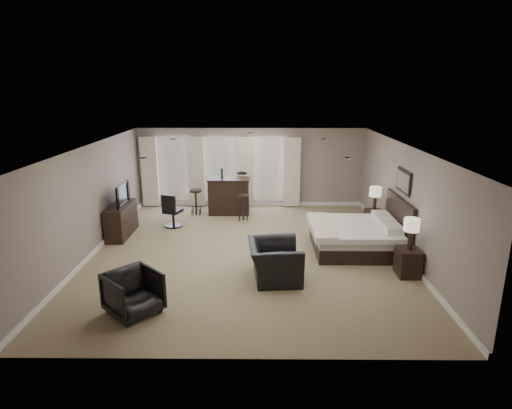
{
  "coord_description": "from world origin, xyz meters",
  "views": [
    {
      "loc": [
        0.29,
        -9.78,
        3.96
      ],
      "look_at": [
        0.2,
        0.4,
        1.1
      ],
      "focal_mm": 30.0,
      "sensor_mm": 36.0,
      "label": 1
    }
  ],
  "objects_px": {
    "lamp_near": "(411,234)",
    "bar_stool_right": "(243,207)",
    "tv": "(120,202)",
    "nightstand_near": "(408,262)",
    "bar_counter": "(229,196)",
    "lamp_far": "(375,199)",
    "bar_stool_left": "(196,202)",
    "desk_chair": "(173,210)",
    "bed": "(353,224)",
    "armchair_far": "(133,291)",
    "armchair_near": "(274,255)",
    "nightstand_far": "(373,221)",
    "dresser": "(122,220)"
  },
  "relations": [
    {
      "from": "bed",
      "to": "armchair_far",
      "type": "height_order",
      "value": "bed"
    },
    {
      "from": "nightstand_far",
      "to": "bar_stool_left",
      "type": "height_order",
      "value": "bar_stool_left"
    },
    {
      "from": "lamp_near",
      "to": "dresser",
      "type": "distance_m",
      "value": 7.37
    },
    {
      "from": "dresser",
      "to": "bar_stool_left",
      "type": "distance_m",
      "value": 2.58
    },
    {
      "from": "tv",
      "to": "lamp_far",
      "type": "bearing_deg",
      "value": -86.55
    },
    {
      "from": "nightstand_near",
      "to": "desk_chair",
      "type": "relative_size",
      "value": 0.61
    },
    {
      "from": "tv",
      "to": "bar_stool_left",
      "type": "bearing_deg",
      "value": -42.47
    },
    {
      "from": "lamp_near",
      "to": "bar_stool_right",
      "type": "distance_m",
      "value": 5.36
    },
    {
      "from": "bar_stool_right",
      "to": "desk_chair",
      "type": "xyz_separation_m",
      "value": [
        -2.0,
        -0.64,
        0.1
      ]
    },
    {
      "from": "armchair_far",
      "to": "desk_chair",
      "type": "xyz_separation_m",
      "value": [
        -0.25,
        4.88,
        0.06
      ]
    },
    {
      "from": "nightstand_near",
      "to": "dresser",
      "type": "distance_m",
      "value": 7.35
    },
    {
      "from": "lamp_near",
      "to": "bar_counter",
      "type": "relative_size",
      "value": 0.52
    },
    {
      "from": "lamp_near",
      "to": "nightstand_near",
      "type": "bearing_deg",
      "value": 0.0
    },
    {
      "from": "nightstand_far",
      "to": "bar_stool_left",
      "type": "distance_m",
      "value": 5.39
    },
    {
      "from": "armchair_near",
      "to": "desk_chair",
      "type": "distance_m",
      "value": 4.42
    },
    {
      "from": "nightstand_near",
      "to": "armchair_near",
      "type": "xyz_separation_m",
      "value": [
        -2.87,
        -0.19,
        0.24
      ]
    },
    {
      "from": "desk_chair",
      "to": "bar_stool_left",
      "type": "bearing_deg",
      "value": -92.68
    },
    {
      "from": "tv",
      "to": "desk_chair",
      "type": "bearing_deg",
      "value": -58.91
    },
    {
      "from": "lamp_near",
      "to": "bar_stool_left",
      "type": "distance_m",
      "value": 6.81
    },
    {
      "from": "lamp_near",
      "to": "armchair_near",
      "type": "bearing_deg",
      "value": -176.28
    },
    {
      "from": "nightstand_far",
      "to": "armchair_far",
      "type": "distance_m",
      "value": 7.07
    },
    {
      "from": "tv",
      "to": "bar_counter",
      "type": "height_order",
      "value": "bar_counter"
    },
    {
      "from": "bar_counter",
      "to": "bar_stool_right",
      "type": "bearing_deg",
      "value": -55.37
    },
    {
      "from": "lamp_far",
      "to": "armchair_near",
      "type": "distance_m",
      "value": 4.23
    },
    {
      "from": "bar_stool_right",
      "to": "bar_counter",
      "type": "bearing_deg",
      "value": 124.63
    },
    {
      "from": "nightstand_far",
      "to": "bar_stool_left",
      "type": "bearing_deg",
      "value": 163.95
    },
    {
      "from": "bar_stool_right",
      "to": "lamp_near",
      "type": "bearing_deg",
      "value": -46.54
    },
    {
      "from": "dresser",
      "to": "bar_stool_left",
      "type": "height_order",
      "value": "dresser"
    },
    {
      "from": "nightstand_far",
      "to": "tv",
      "type": "distance_m",
      "value": 6.96
    },
    {
      "from": "lamp_near",
      "to": "lamp_far",
      "type": "xyz_separation_m",
      "value": [
        0.0,
        2.9,
        -0.01
      ]
    },
    {
      "from": "bed",
      "to": "lamp_far",
      "type": "xyz_separation_m",
      "value": [
        0.89,
        1.45,
        0.26
      ]
    },
    {
      "from": "nightstand_near",
      "to": "lamp_far",
      "type": "height_order",
      "value": "lamp_far"
    },
    {
      "from": "bar_counter",
      "to": "desk_chair",
      "type": "relative_size",
      "value": 1.34
    },
    {
      "from": "armchair_near",
      "to": "armchair_far",
      "type": "bearing_deg",
      "value": 114.83
    },
    {
      "from": "bed",
      "to": "desk_chair",
      "type": "relative_size",
      "value": 2.14
    },
    {
      "from": "dresser",
      "to": "bar_counter",
      "type": "xyz_separation_m",
      "value": [
        2.77,
        2.08,
        0.15
      ]
    },
    {
      "from": "bar_stool_right",
      "to": "bed",
      "type": "bearing_deg",
      "value": -41.07
    },
    {
      "from": "tv",
      "to": "nightstand_near",
      "type": "bearing_deg",
      "value": -109.74
    },
    {
      "from": "armchair_far",
      "to": "bar_counter",
      "type": "relative_size",
      "value": 0.66
    },
    {
      "from": "armchair_far",
      "to": "bar_stool_left",
      "type": "height_order",
      "value": "armchair_far"
    },
    {
      "from": "dresser",
      "to": "armchair_far",
      "type": "relative_size",
      "value": 1.7
    },
    {
      "from": "nightstand_near",
      "to": "dresser",
      "type": "xyz_separation_m",
      "value": [
        -6.92,
        2.48,
        0.13
      ]
    },
    {
      "from": "lamp_far",
      "to": "bar_stool_right",
      "type": "xyz_separation_m",
      "value": [
        -3.67,
        0.97,
        -0.54
      ]
    },
    {
      "from": "bar_counter",
      "to": "bar_stool_left",
      "type": "distance_m",
      "value": 1.06
    },
    {
      "from": "armchair_far",
      "to": "bar_stool_right",
      "type": "relative_size",
      "value": 1.1
    },
    {
      "from": "dresser",
      "to": "tv",
      "type": "relative_size",
      "value": 1.46
    },
    {
      "from": "bar_counter",
      "to": "bed",
      "type": "bearing_deg",
      "value": -43.69
    },
    {
      "from": "nightstand_near",
      "to": "tv",
      "type": "xyz_separation_m",
      "value": [
        -6.92,
        2.48,
        0.62
      ]
    },
    {
      "from": "tv",
      "to": "bar_stool_right",
      "type": "xyz_separation_m",
      "value": [
        3.25,
        1.39,
        -0.53
      ]
    },
    {
      "from": "lamp_far",
      "to": "bar_counter",
      "type": "xyz_separation_m",
      "value": [
        -4.15,
        1.66,
        -0.36
      ]
    }
  ]
}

